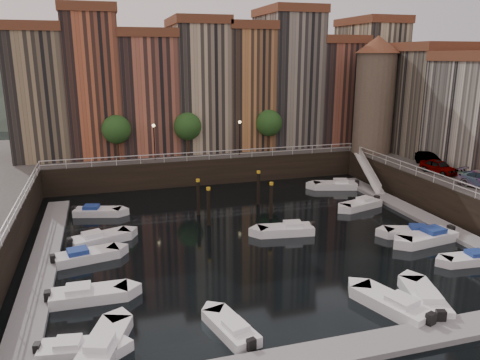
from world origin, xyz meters
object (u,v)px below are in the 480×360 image
object	(u,v)px
mooring_pilings	(235,199)
car_a	(439,168)
car_b	(429,160)
corner_tower	(375,93)
boat_left_1	(87,295)
boat_left_2	(85,256)
boat_left_0	(77,349)
gangway	(369,171)

from	to	relation	value
mooring_pilings	car_a	xyz separation A→B (m)	(20.67, -1.99, 2.03)
car_a	car_b	xyz separation A→B (m)	(1.02, 2.84, 0.06)
corner_tower	car_b	world-z (taller)	corner_tower
mooring_pilings	corner_tower	bearing A→B (deg)	25.57
boat_left_1	boat_left_2	bearing A→B (deg)	93.63
boat_left_2	car_b	distance (m)	35.86
boat_left_2	boat_left_0	bearing A→B (deg)	-102.22
mooring_pilings	car_a	bearing A→B (deg)	-5.50
boat_left_1	car_a	world-z (taller)	car_a
gangway	car_a	size ratio (longest dim) A/B	2.09
boat_left_1	car_b	world-z (taller)	car_b
mooring_pilings	boat_left_2	world-z (taller)	mooring_pilings
corner_tower	boat_left_2	distance (m)	38.34
mooring_pilings	boat_left_1	world-z (taller)	mooring_pilings
boat_left_1	car_a	size ratio (longest dim) A/B	1.22
corner_tower	car_b	size ratio (longest dim) A/B	3.06
corner_tower	boat_left_0	size ratio (longest dim) A/B	3.28
gangway	boat_left_1	distance (m)	35.04
corner_tower	boat_left_2	xyz separation A→B (m)	(-33.33, -16.19, -9.83)
boat_left_1	gangway	bearing A→B (deg)	31.53
car_b	gangway	bearing A→B (deg)	155.60
boat_left_1	car_b	size ratio (longest dim) A/B	1.08
boat_left_1	boat_left_0	bearing A→B (deg)	-92.90
boat_left_0	boat_left_2	xyz separation A→B (m)	(0.10, 11.58, 0.05)
boat_left_2	car_b	bearing A→B (deg)	0.28
boat_left_1	boat_left_2	size ratio (longest dim) A/B	1.00
boat_left_0	boat_left_1	xyz separation A→B (m)	(0.38, 5.50, 0.06)
boat_left_1	car_b	distance (m)	37.33
mooring_pilings	boat_left_0	distance (m)	22.55
corner_tower	boat_left_1	world-z (taller)	corner_tower
gangway	corner_tower	bearing A→B (deg)	57.20
boat_left_1	car_a	distance (m)	35.42
mooring_pilings	boat_left_1	distance (m)	18.14
mooring_pilings	car_b	distance (m)	21.81
mooring_pilings	boat_left_2	size ratio (longest dim) A/B	1.40
mooring_pilings	boat_left_2	bearing A→B (deg)	-153.59
boat_left_2	car_a	size ratio (longest dim) A/B	1.22
car_a	gangway	bearing A→B (deg)	107.87
gangway	car_a	world-z (taller)	car_a
mooring_pilings	car_a	size ratio (longest dim) A/B	1.70
gangway	boat_left_0	world-z (taller)	gangway
corner_tower	mooring_pilings	world-z (taller)	corner_tower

